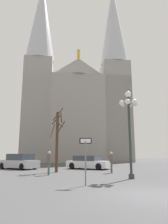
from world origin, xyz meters
name	(u,v)px	position (x,y,z in m)	size (l,w,h in m)	color
ground_plane	(156,195)	(0.00, 0.00, 0.00)	(120.00, 120.00, 0.00)	#424244
cathedral	(77,101)	(2.40, 35.29, 12.52)	(21.86, 14.75, 39.51)	gray
one_way_arrow_sign	(86,155)	(-2.12, 2.90, 1.49)	(0.59, 0.24, 2.32)	slate
street_lamp	(129,116)	(1.27, 5.24, 3.99)	(1.30, 1.17, 5.67)	#2D3833
bare_tree	(57,139)	(-3.04, 10.95, 2.84)	(1.30, 1.17, 5.67)	#473323
parked_car_near_silver	(19,162)	(-6.61, 15.63, 0.72)	(4.46, 4.46, 1.54)	#B7B7BC
parked_car_far_white	(88,163)	(0.45, 14.37, 0.64)	(4.57, 4.29, 1.35)	silver
pedestrian_walking	(49,161)	(-3.75, 8.52, 1.04)	(0.32, 0.32, 1.72)	#33663F
pedestrian_standing	(111,160)	(1.31, 9.31, 1.02)	(0.32, 0.32, 1.69)	#594C47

